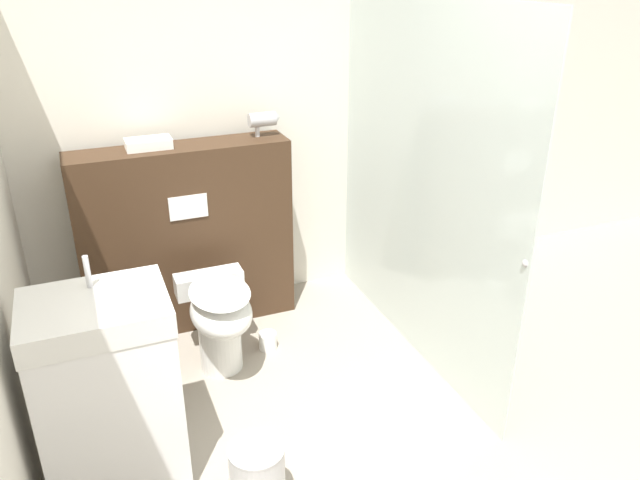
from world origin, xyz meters
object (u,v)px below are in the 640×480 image
Objects in this scene: sink_vanity at (109,393)px; waste_bin at (258,478)px; toilet at (219,317)px; hair_drier at (264,120)px.

sink_vanity reaches higher than waste_bin.
toilet is 0.87m from sink_vanity.
toilet reaches higher than waste_bin.
hair_drier is (0.48, 0.61, 0.90)m from toilet.
waste_bin is (-0.10, -1.01, -0.19)m from toilet.
toilet is 1.75× the size of waste_bin.
hair_drier is 0.60× the size of waste_bin.
toilet is 2.94× the size of hair_drier.
waste_bin is at bearing -109.62° from hair_drier.
waste_bin is at bearing -95.47° from toilet.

